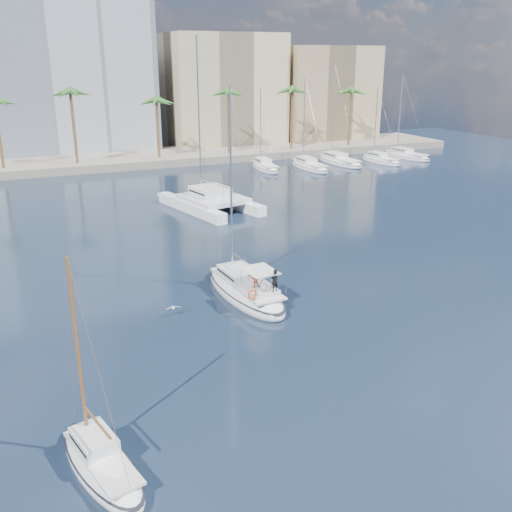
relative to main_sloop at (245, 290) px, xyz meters
name	(u,v)px	position (x,y,z in m)	size (l,w,h in m)	color
ground	(282,314)	(1.10, -3.65, -0.49)	(160.00, 160.00, 0.00)	black
quay	(114,160)	(1.10, 57.35, 0.11)	(120.00, 14.00, 1.20)	gray
building_modern	(18,70)	(-10.90, 69.35, 13.51)	(42.00, 16.00, 28.00)	silver
building_beige	(223,92)	(23.10, 66.35, 9.51)	(20.00, 14.00, 20.00)	#C6B58E
building_tan_right	(324,96)	(43.10, 64.35, 8.51)	(18.00, 12.00, 18.00)	tan
palm_centre	(113,98)	(1.10, 53.35, 9.79)	(3.60, 3.60, 12.30)	brown
palm_right	(316,93)	(35.10, 53.35, 9.79)	(3.60, 3.60, 12.30)	brown
main_sloop	(245,290)	(0.00, 0.00, 0.00)	(3.93, 10.27, 14.94)	white
small_sloop	(101,463)	(-12.27, -14.32, -0.11)	(3.58, 6.87, 9.44)	white
catamaran	(211,199)	(5.90, 24.21, 0.67)	(8.94, 13.60, 18.17)	white
seagull	(173,308)	(-5.58, -1.21, 0.15)	(0.95, 0.41, 0.18)	silver
moored_yacht_a	(265,170)	(21.10, 43.35, -0.49)	(2.72, 9.35, 11.90)	white
moored_yacht_b	(309,169)	(27.60, 41.35, -0.49)	(3.14, 10.78, 13.72)	white
moored_yacht_c	(339,164)	(34.10, 43.35, -0.49)	(3.55, 12.21, 15.54)	white
moored_yacht_d	(381,163)	(40.60, 41.35, -0.49)	(2.72, 9.35, 11.90)	white
moored_yacht_e	(406,158)	(47.10, 43.35, -0.49)	(3.14, 10.78, 13.72)	white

